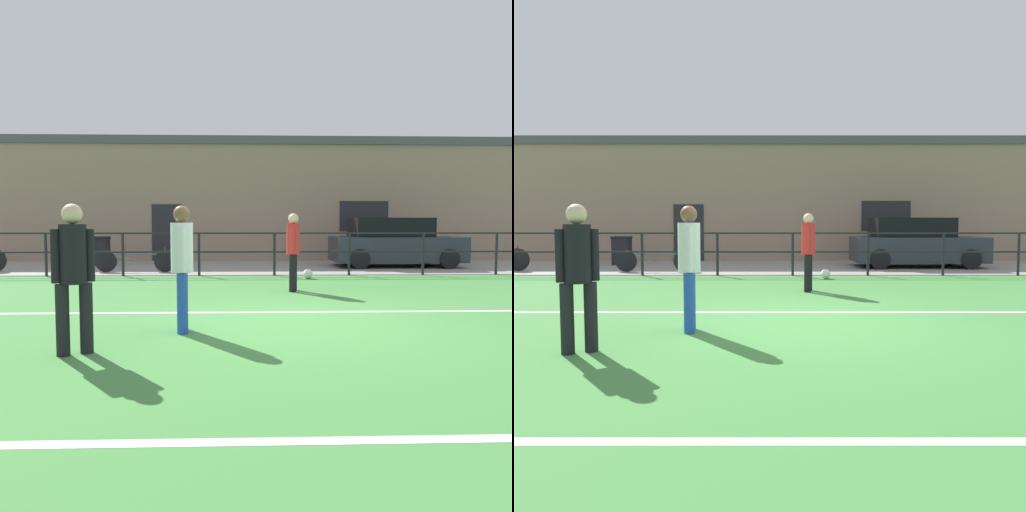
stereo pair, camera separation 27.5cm
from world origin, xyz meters
TOP-DOWN VIEW (x-y plane):
  - ground at (0.00, 0.00)m, footprint 60.00×44.00m
  - field_line_touchline at (0.00, 0.70)m, footprint 36.00×0.11m
  - field_line_hash at (0.00, -3.70)m, footprint 36.00×0.11m
  - pavement_strip at (0.00, 8.50)m, footprint 48.00×5.00m
  - perimeter_fence at (0.00, 6.00)m, footprint 36.07×0.07m
  - clubhouse_facade at (-0.00, 12.20)m, footprint 28.00×2.56m
  - player_goalkeeper at (-2.63, -1.62)m, footprint 0.40×0.28m
  - player_striker at (0.18, 3.03)m, footprint 0.28×0.43m
  - player_winger at (-1.63, -0.60)m, footprint 0.28×0.44m
  - soccer_ball_match at (0.79, 5.26)m, footprint 0.24×0.24m
  - parked_car_red at (4.00, 8.45)m, footprint 4.01×1.93m
  - bicycle_parked_0 at (-3.86, 6.83)m, footprint 2.26×0.04m
  - trash_bin_0 at (-5.53, 9.17)m, footprint 0.58×0.50m

SIDE VIEW (x-z plane):
  - ground at x=0.00m, z-range -0.04..0.00m
  - field_line_touchline at x=0.00m, z-range 0.00..0.00m
  - field_line_hash at x=0.00m, z-range 0.00..0.00m
  - pavement_strip at x=0.00m, z-range 0.00..0.02m
  - soccer_ball_match at x=0.79m, z-range 0.00..0.24m
  - bicycle_parked_0 at x=-3.86m, z-range -0.02..0.70m
  - trash_bin_0 at x=-5.53m, z-range 0.02..0.97m
  - perimeter_fence at x=0.00m, z-range 0.17..1.32m
  - parked_car_red at x=4.00m, z-range -0.02..1.53m
  - player_goalkeeper at x=-2.63m, z-range 0.11..1.68m
  - player_striker at x=0.18m, z-range 0.11..1.69m
  - player_winger at x=-1.63m, z-range 0.11..1.71m
  - clubhouse_facade at x=0.00m, z-range 0.01..4.60m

